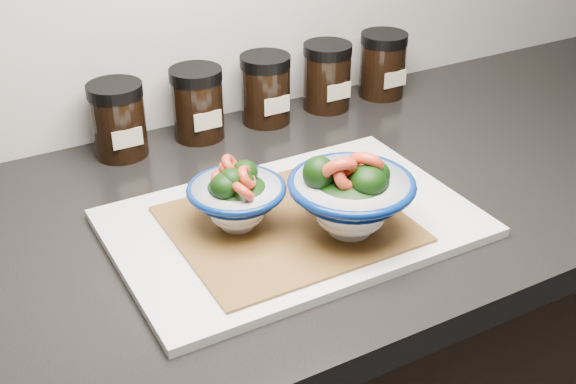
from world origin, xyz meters
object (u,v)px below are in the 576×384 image
cutting_board (293,223)px  spice_jar_c (266,89)px  spice_jar_e (383,65)px  spice_jar_a (118,120)px  spice_jar_b (197,103)px  spice_jar_d (327,76)px  bowl_right (351,196)px  bowl_left (237,197)px

cutting_board → spice_jar_c: bearing=68.4°
cutting_board → spice_jar_e: spice_jar_e is taller
spice_jar_a → spice_jar_c: same height
cutting_board → spice_jar_b: bearing=90.0°
spice_jar_d → spice_jar_e: same height
spice_jar_c → spice_jar_e: size_ratio=1.00×
bowl_right → spice_jar_e: (0.31, 0.36, -0.01)m
bowl_left → spice_jar_b: same height
spice_jar_a → spice_jar_b: 0.13m
cutting_board → bowl_right: bowl_right is taller
spice_jar_a → spice_jar_c: size_ratio=1.00×
bowl_left → spice_jar_b: 0.29m
bowl_left → spice_jar_a: 0.29m
spice_jar_a → spice_jar_e: (0.48, 0.00, 0.00)m
spice_jar_e → bowl_left: bearing=-145.8°
cutting_board → spice_jar_a: size_ratio=3.98×
spice_jar_e → cutting_board: bearing=-139.3°
bowl_right → spice_jar_b: bearing=97.0°
bowl_left → bowl_right: bearing=-34.1°
spice_jar_c → spice_jar_a: bearing=180.0°
spice_jar_b → spice_jar_e: same height
spice_jar_c → spice_jar_e: bearing=0.0°
cutting_board → spice_jar_d: 0.39m
bowl_left → spice_jar_a: same height
spice_jar_a → spice_jar_d: bearing=0.0°
spice_jar_a → spice_jar_d: size_ratio=1.00×
bowl_right → spice_jar_b: (-0.04, 0.36, -0.01)m
bowl_left → spice_jar_c: same height
cutting_board → spice_jar_b: spice_jar_b is taller
bowl_right → spice_jar_e: 0.48m
cutting_board → spice_jar_c: 0.33m
bowl_right → spice_jar_a: bearing=115.2°
cutting_board → spice_jar_a: (-0.13, 0.30, 0.05)m
cutting_board → bowl_left: size_ratio=3.69×
spice_jar_a → spice_jar_e: same height
bowl_left → bowl_right: 0.14m
spice_jar_c → bowl_right: bearing=-101.7°
spice_jar_a → spice_jar_d: same height
cutting_board → spice_jar_b: (0.00, 0.30, 0.05)m
spice_jar_c → cutting_board: bearing=-111.6°
bowl_right → cutting_board: bearing=126.3°
bowl_right → spice_jar_e: bearing=49.8°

